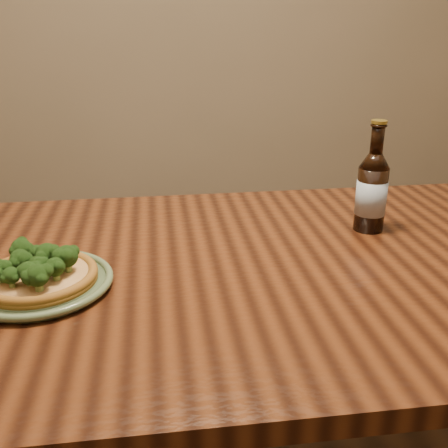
{
  "coord_description": "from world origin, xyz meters",
  "views": [
    {
      "loc": [
        -0.14,
        -0.85,
        1.21
      ],
      "look_at": [
        -0.0,
        0.14,
        0.82
      ],
      "focal_mm": 42.0,
      "sensor_mm": 36.0,
      "label": 1
    }
  ],
  "objects": [
    {
      "name": "table",
      "position": [
        0.0,
        0.1,
        0.66
      ],
      "size": [
        1.6,
        0.9,
        0.75
      ],
      "color": "#4A220F",
      "rests_on": "ground"
    },
    {
      "name": "pizza",
      "position": [
        -0.35,
        0.04,
        0.78
      ],
      "size": [
        0.21,
        0.21,
        0.07
      ],
      "rotation": [
        0.0,
        0.0,
        0.24
      ],
      "color": "#8D5C1F",
      "rests_on": "plate"
    },
    {
      "name": "beer_bottle",
      "position": [
        0.35,
        0.24,
        0.84
      ],
      "size": [
        0.07,
        0.07,
        0.26
      ],
      "rotation": [
        0.0,
        0.0,
        -0.21
      ],
      "color": "black",
      "rests_on": "table"
    },
    {
      "name": "plate",
      "position": [
        -0.35,
        0.04,
        0.76
      ],
      "size": [
        0.27,
        0.27,
        0.02
      ],
      "rotation": [
        0.0,
        0.0,
        -0.14
      ],
      "color": "#596D4B",
      "rests_on": "table"
    }
  ]
}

